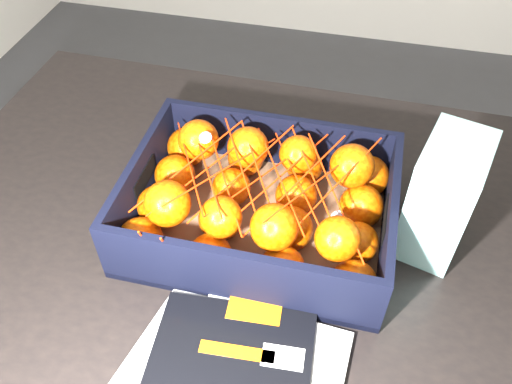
# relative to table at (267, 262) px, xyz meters

# --- Properties ---
(ground) EXTENTS (3.50, 3.50, 0.00)m
(ground) POSITION_rel_table_xyz_m (0.12, 0.22, -0.65)
(ground) COLOR #3A3A3C
(ground) RESTS_ON ground
(table) EXTENTS (1.21, 0.82, 0.75)m
(table) POSITION_rel_table_xyz_m (0.00, 0.00, 0.00)
(table) COLOR black
(table) RESTS_ON ground
(produce_crate) EXTENTS (0.41, 0.30, 0.11)m
(produce_crate) POSITION_rel_table_xyz_m (-0.01, -0.00, 0.13)
(produce_crate) COLOR olive
(produce_crate) RESTS_ON table
(clementine_heap) EXTENTS (0.39, 0.29, 0.12)m
(clementine_heap) POSITION_rel_table_xyz_m (-0.01, -0.00, 0.16)
(clementine_heap) COLOR #DA4B04
(clementine_heap) RESTS_ON produce_crate
(mesh_net) EXTENTS (0.33, 0.27, 0.10)m
(mesh_net) POSITION_rel_table_xyz_m (-0.02, -0.01, 0.21)
(mesh_net) COLOR red
(mesh_net) RESTS_ON clementine_heap
(retail_carton) EXTENTS (0.12, 0.15, 0.19)m
(retail_carton) POSITION_rel_table_xyz_m (0.25, 0.03, 0.20)
(retail_carton) COLOR white
(retail_carton) RESTS_ON table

